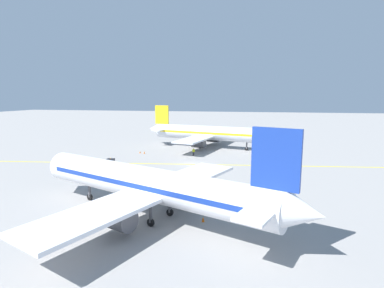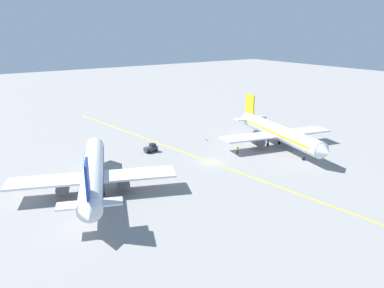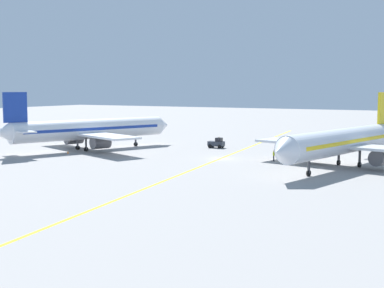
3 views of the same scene
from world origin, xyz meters
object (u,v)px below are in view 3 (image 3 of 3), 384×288
at_px(baggage_tug_dark, 217,143).
at_px(traffic_cone_near_nose, 301,151).
at_px(ground_crew_worker, 274,155).
at_px(traffic_cone_mid_apron, 297,152).
at_px(airplane_at_gate, 345,142).
at_px(traffic_cone_by_wingtip, 68,152).
at_px(airplane_adjacent_stand, 89,130).

xyz_separation_m(baggage_tug_dark, traffic_cone_near_nose, (-16.14, -0.65, -0.63)).
relative_size(ground_crew_worker, traffic_cone_mid_apron, 3.05).
height_order(airplane_at_gate, traffic_cone_by_wingtip, airplane_at_gate).
xyz_separation_m(airplane_adjacent_stand, traffic_cone_by_wingtip, (-0.12, 5.88, -3.43)).
bearing_deg(traffic_cone_by_wingtip, airplane_adjacent_stand, -88.86).
xyz_separation_m(airplane_at_gate, baggage_tug_dark, (26.88, -13.68, -2.81)).
bearing_deg(traffic_cone_near_nose, airplane_adjacent_stand, 23.10).
height_order(baggage_tug_dark, traffic_cone_by_wingtip, baggage_tug_dark).
xyz_separation_m(airplane_adjacent_stand, baggage_tug_dark, (-18.81, -14.26, -2.81)).
xyz_separation_m(baggage_tug_dark, traffic_cone_by_wingtip, (18.69, 20.14, -0.63)).
distance_m(airplane_adjacent_stand, ground_crew_worker, 34.76).
bearing_deg(ground_crew_worker, traffic_cone_by_wingtip, 13.13).
height_order(baggage_tug_dark, traffic_cone_mid_apron, baggage_tug_dark).
bearing_deg(airplane_adjacent_stand, traffic_cone_by_wingtip, 91.14).
relative_size(baggage_tug_dark, ground_crew_worker, 1.85).
distance_m(airplane_adjacent_stand, traffic_cone_mid_apron, 37.44).
xyz_separation_m(baggage_tug_dark, ground_crew_worker, (-15.77, 12.11, 0.01)).
relative_size(airplane_at_gate, traffic_cone_near_nose, 64.07).
distance_m(ground_crew_worker, traffic_cone_near_nose, 12.78).
bearing_deg(baggage_tug_dark, traffic_cone_by_wingtip, 47.14).
distance_m(baggage_tug_dark, traffic_cone_mid_apron, 15.87).
xyz_separation_m(airplane_at_gate, ground_crew_worker, (11.12, -1.58, -2.80)).
height_order(traffic_cone_near_nose, traffic_cone_by_wingtip, same).
bearing_deg(traffic_cone_near_nose, baggage_tug_dark, 2.30).
distance_m(airplane_at_gate, baggage_tug_dark, 30.30).
relative_size(traffic_cone_near_nose, traffic_cone_mid_apron, 1.00).
distance_m(airplane_adjacent_stand, traffic_cone_near_nose, 38.15).
relative_size(airplane_at_gate, baggage_tug_dark, 11.35).
bearing_deg(traffic_cone_mid_apron, traffic_cone_by_wingtip, 29.61).
xyz_separation_m(ground_crew_worker, traffic_cone_by_wingtip, (34.46, 8.04, -0.63)).
bearing_deg(airplane_at_gate, airplane_adjacent_stand, 0.72).
height_order(airplane_at_gate, ground_crew_worker, airplane_at_gate).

